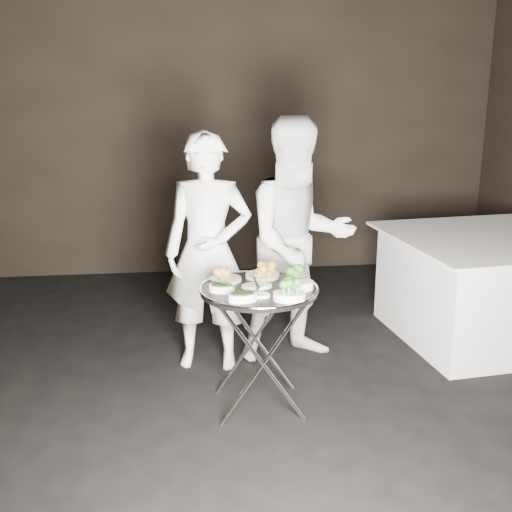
{
  "coord_description": "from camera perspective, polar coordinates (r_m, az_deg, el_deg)",
  "views": [
    {
      "loc": [
        -0.28,
        -3.17,
        2.02
      ],
      "look_at": [
        0.17,
        0.63,
        0.95
      ],
      "focal_mm": 45.0,
      "sensor_mm": 36.0,
      "label": 1
    }
  ],
  "objects": [
    {
      "name": "potato_plate_a",
      "position": [
        4.01,
        -2.73,
        -1.77
      ],
      "size": [
        0.2,
        0.2,
        0.07
      ],
      "rotation": [
        0.0,
        0.0,
        -0.01
      ],
      "color": "beige",
      "rests_on": "serving_tray"
    },
    {
      "name": "dining_table",
      "position": [
        5.38,
        19.73,
        -2.64
      ],
      "size": [
        1.45,
        1.45,
        0.83
      ],
      "rotation": [
        0.0,
        0.0,
        0.11
      ],
      "color": "white",
      "rests_on": "floor"
    },
    {
      "name": "serving_tray",
      "position": [
        3.88,
        0.26,
        -3.01
      ],
      "size": [
        0.73,
        0.73,
        0.04
      ],
      "color": "black",
      "rests_on": "tray_stand"
    },
    {
      "name": "waiter_right",
      "position": [
        4.6,
        3.82,
        1.3
      ],
      "size": [
        0.97,
        0.83,
        1.77
      ],
      "primitive_type": "imported",
      "rotation": [
        0.0,
        0.0,
        0.2
      ],
      "color": "white",
      "rests_on": "floor"
    },
    {
      "name": "asparagus_plate_b",
      "position": [
        3.73,
        -0.03,
        -3.37
      ],
      "size": [
        0.19,
        0.15,
        0.03
      ],
      "rotation": [
        0.0,
        0.0,
        -0.35
      ],
      "color": "silver",
      "rests_on": "serving_tray"
    },
    {
      "name": "broccoli_bowl_b",
      "position": [
        3.66,
        2.97,
        -3.44
      ],
      "size": [
        0.21,
        0.17,
        0.08
      ],
      "rotation": [
        0.0,
        0.0,
        -0.24
      ],
      "color": "silver",
      "rests_on": "serving_tray"
    },
    {
      "name": "floor",
      "position": [
        3.78,
        -1.54,
        -17.09
      ],
      "size": [
        6.0,
        7.0,
        0.05
      ],
      "primitive_type": "cube",
      "color": "black",
      "rests_on": "ground"
    },
    {
      "name": "greens_bowl",
      "position": [
        4.02,
        3.44,
        -1.78
      ],
      "size": [
        0.11,
        0.11,
        0.06
      ],
      "rotation": [
        0.0,
        0.0,
        0.18
      ],
      "color": "silver",
      "rests_on": "serving_tray"
    },
    {
      "name": "tray_stand",
      "position": [
        4.0,
        0.26,
        -7.71
      ],
      "size": [
        0.53,
        0.45,
        0.77
      ],
      "rotation": [
        0.0,
        0.0,
        0.14
      ],
      "color": "silver",
      "rests_on": "floor"
    },
    {
      "name": "potato_plate_b",
      "position": [
        4.08,
        0.57,
        -1.4
      ],
      "size": [
        0.22,
        0.22,
        0.08
      ],
      "rotation": [
        0.0,
        0.0,
        0.3
      ],
      "color": "beige",
      "rests_on": "serving_tray"
    },
    {
      "name": "wall_back",
      "position": [
        6.72,
        -4.49,
        11.15
      ],
      "size": [
        6.0,
        0.05,
        3.0
      ],
      "primitive_type": "cube",
      "color": "black",
      "rests_on": "floor"
    },
    {
      "name": "broccoli_bowl_a",
      "position": [
        3.85,
        3.67,
        -2.43
      ],
      "size": [
        0.21,
        0.16,
        0.08
      ],
      "rotation": [
        0.0,
        0.0,
        0.09
      ],
      "color": "silver",
      "rests_on": "serving_tray"
    },
    {
      "name": "waiter_left",
      "position": [
        4.48,
        -4.3,
        0.31
      ],
      "size": [
        0.67,
        0.5,
        1.68
      ],
      "primitive_type": "imported",
      "rotation": [
        0.0,
        0.0,
        -0.18
      ],
      "color": "white",
      "rests_on": "floor"
    },
    {
      "name": "spinach_bowl_a",
      "position": [
        3.81,
        -3.07,
        -2.77
      ],
      "size": [
        0.18,
        0.14,
        0.06
      ],
      "rotation": [
        0.0,
        0.0,
        -0.3
      ],
      "color": "silver",
      "rests_on": "serving_tray"
    },
    {
      "name": "serving_utensils",
      "position": [
        3.93,
        0.38,
        -1.82
      ],
      "size": [
        0.59,
        0.42,
        0.01
      ],
      "color": "silver",
      "rests_on": "serving_tray"
    },
    {
      "name": "asparagus_plate_a",
      "position": [
        3.88,
        0.06,
        -2.59
      ],
      "size": [
        0.19,
        0.11,
        0.04
      ],
      "rotation": [
        0.0,
        0.0,
        0.01
      ],
      "color": "silver",
      "rests_on": "serving_tray"
    },
    {
      "name": "spinach_bowl_b",
      "position": [
        3.65,
        -1.2,
        -3.54
      ],
      "size": [
        0.19,
        0.14,
        0.07
      ],
      "rotation": [
        0.0,
        0.0,
        0.17
      ],
      "color": "silver",
      "rests_on": "serving_tray"
    }
  ]
}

